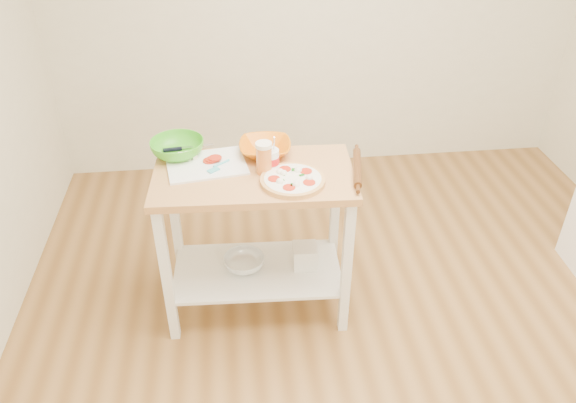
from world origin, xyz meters
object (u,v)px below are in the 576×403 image
(yogurt_tub, at_px, (270,160))
(shelf_glass_bowl, at_px, (244,262))
(beer_pint, at_px, (264,158))
(pizza, at_px, (293,180))
(knife, at_px, (181,148))
(prep_island, at_px, (255,215))
(spatula, at_px, (218,166))
(orange_bowl, at_px, (265,148))
(rolling_pin, at_px, (357,168))
(shelf_bin, at_px, (305,256))
(cutting_board, at_px, (206,164))
(green_bowl, at_px, (177,148))

(yogurt_tub, height_order, shelf_glass_bowl, yogurt_tub)
(shelf_glass_bowl, bearing_deg, beer_pint, -10.92)
(pizza, height_order, knife, pizza)
(prep_island, xyz_separation_m, knife, (-0.37, 0.27, 0.28))
(prep_island, distance_m, spatula, 0.33)
(spatula, xyz_separation_m, orange_bowl, (0.25, 0.13, 0.02))
(shelf_glass_bowl, bearing_deg, prep_island, -18.85)
(spatula, bearing_deg, yogurt_tub, -43.19)
(prep_island, bearing_deg, rolling_pin, -4.76)
(shelf_glass_bowl, distance_m, shelf_bin, 0.35)
(prep_island, height_order, yogurt_tub, yogurt_tub)
(spatula, relative_size, knife, 0.48)
(yogurt_tub, bearing_deg, shelf_bin, -7.05)
(pizza, xyz_separation_m, yogurt_tub, (-0.10, 0.14, 0.04))
(pizza, distance_m, cutting_board, 0.48)
(spatula, height_order, shelf_bin, spatula)
(shelf_bin, bearing_deg, rolling_pin, -11.34)
(pizza, distance_m, knife, 0.68)
(prep_island, xyz_separation_m, spatula, (-0.18, 0.06, 0.28))
(yogurt_tub, bearing_deg, prep_island, -161.47)
(knife, height_order, shelf_bin, knife)
(cutting_board, relative_size, beer_pint, 2.62)
(shelf_bin, bearing_deg, yogurt_tub, 172.95)
(orange_bowl, xyz_separation_m, shelf_glass_bowl, (-0.15, -0.17, -0.64))
(green_bowl, distance_m, yogurt_tub, 0.52)
(pizza, height_order, orange_bowl, orange_bowl)
(spatula, height_order, yogurt_tub, yogurt_tub)
(prep_island, xyz_separation_m, rolling_pin, (0.53, -0.04, 0.28))
(pizza, xyz_separation_m, beer_pint, (-0.13, 0.11, 0.07))
(pizza, xyz_separation_m, shelf_glass_bowl, (-0.26, 0.14, -0.62))
(rolling_pin, bearing_deg, shelf_glass_bowl, 173.45)
(cutting_board, height_order, shelf_bin, cutting_board)
(pizza, bearing_deg, knife, 145.34)
(green_bowl, distance_m, rolling_pin, 0.95)
(orange_bowl, bearing_deg, rolling_pin, -27.76)
(pizza, xyz_separation_m, knife, (-0.56, 0.39, 0.00))
(green_bowl, bearing_deg, yogurt_tub, -22.54)
(cutting_board, bearing_deg, knife, 119.77)
(prep_island, height_order, cutting_board, cutting_board)
(knife, height_order, rolling_pin, rolling_pin)
(pizza, height_order, spatula, pizza)
(spatula, relative_size, rolling_pin, 0.37)
(prep_island, relative_size, knife, 3.90)
(orange_bowl, height_order, green_bowl, green_bowl)
(orange_bowl, height_order, beer_pint, beer_pint)
(prep_island, bearing_deg, beer_pint, 0.23)
(beer_pint, relative_size, yogurt_tub, 0.85)
(pizza, bearing_deg, green_bowl, 149.36)
(rolling_pin, height_order, shelf_bin, rolling_pin)
(cutting_board, bearing_deg, beer_pint, -28.42)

